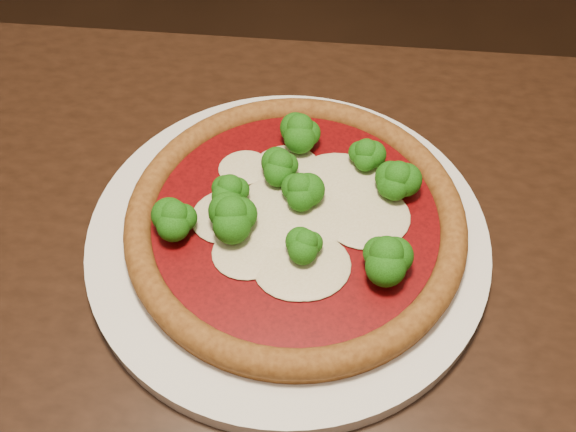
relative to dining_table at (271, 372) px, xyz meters
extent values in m
cube|color=black|center=(0.00, 0.00, 0.08)|extent=(1.43, 1.16, 0.04)
cylinder|color=silver|center=(0.04, 0.07, 0.11)|extent=(0.36, 0.36, 0.02)
cylinder|color=brown|center=(0.05, 0.07, 0.12)|extent=(0.29, 0.29, 0.01)
torus|color=brown|center=(0.05, 0.07, 0.13)|extent=(0.30, 0.30, 0.02)
cylinder|color=#660406|center=(0.05, 0.07, 0.13)|extent=(0.25, 0.25, 0.00)
ellipsoid|color=beige|center=(0.04, 0.02, 0.14)|extent=(0.07, 0.07, 0.01)
ellipsoid|color=beige|center=(0.05, 0.13, 0.14)|extent=(0.06, 0.06, 0.01)
ellipsoid|color=beige|center=(0.10, 0.06, 0.14)|extent=(0.08, 0.07, 0.01)
ellipsoid|color=beige|center=(0.02, 0.14, 0.14)|extent=(0.05, 0.04, 0.00)
ellipsoid|color=beige|center=(0.12, 0.10, 0.14)|extent=(0.06, 0.05, 0.00)
ellipsoid|color=beige|center=(-0.01, 0.09, 0.14)|extent=(0.07, 0.06, 0.01)
ellipsoid|color=beige|center=(0.09, 0.10, 0.14)|extent=(0.09, 0.08, 0.01)
ellipsoid|color=beige|center=(0.00, 0.05, 0.14)|extent=(0.06, 0.06, 0.01)
ellipsoid|color=beige|center=(0.04, 0.08, 0.14)|extent=(0.11, 0.10, 0.01)
ellipsoid|color=beige|center=(0.03, 0.03, 0.14)|extent=(0.08, 0.07, 0.01)
ellipsoid|color=#217A13|center=(0.05, 0.09, 0.16)|extent=(0.04, 0.04, 0.03)
ellipsoid|color=#217A13|center=(0.12, 0.11, 0.15)|extent=(0.04, 0.04, 0.03)
ellipsoid|color=#217A13|center=(0.10, 0.00, 0.16)|extent=(0.05, 0.05, 0.04)
ellipsoid|color=#217A13|center=(0.04, 0.03, 0.15)|extent=(0.03, 0.03, 0.03)
ellipsoid|color=#217A13|center=(0.14, 0.08, 0.15)|extent=(0.03, 0.03, 0.03)
ellipsoid|color=#217A13|center=(0.14, 0.08, 0.16)|extent=(0.04, 0.04, 0.04)
ellipsoid|color=#217A13|center=(-0.06, 0.09, 0.16)|extent=(0.04, 0.04, 0.04)
ellipsoid|color=#217A13|center=(0.04, 0.12, 0.15)|extent=(0.04, 0.04, 0.03)
ellipsoid|color=#217A13|center=(0.07, 0.15, 0.16)|extent=(0.04, 0.04, 0.04)
ellipsoid|color=#217A13|center=(0.00, 0.10, 0.15)|extent=(0.04, 0.04, 0.03)
ellipsoid|color=#217A13|center=(-0.01, 0.07, 0.16)|extent=(0.05, 0.05, 0.04)
camera|label=1|loc=(-0.06, -0.25, 0.58)|focal=40.00mm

